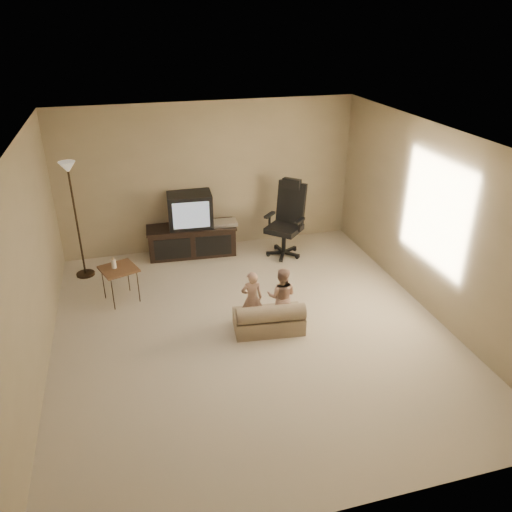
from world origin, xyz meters
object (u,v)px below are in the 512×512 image
at_px(office_chair, 286,229).
at_px(floor_lamp, 72,195).
at_px(side_table, 118,269).
at_px(child_sofa, 269,319).
at_px(toddler_left, 252,298).
at_px(toddler_right, 282,296).
at_px(tv_stand, 192,229).

height_order(office_chair, floor_lamp, floor_lamp).
xyz_separation_m(side_table, floor_lamp, (-0.54, 0.94, 0.84)).
xyz_separation_m(child_sofa, toddler_left, (-0.17, 0.21, 0.21)).
relative_size(floor_lamp, toddler_right, 2.26).
distance_m(office_chair, toddler_left, 2.23).
relative_size(tv_stand, child_sofa, 1.63).
distance_m(child_sofa, toddler_left, 0.35).
height_order(side_table, toddler_right, toddler_right).
relative_size(office_chair, toddler_left, 1.65).
distance_m(tv_stand, floor_lamp, 2.00).
height_order(office_chair, toddler_right, office_chair).
height_order(tv_stand, toddler_right, tv_stand).
distance_m(floor_lamp, toddler_right, 3.46).
distance_m(office_chair, side_table, 2.89).
height_order(floor_lamp, toddler_left, floor_lamp).
bearing_deg(toddler_left, toddler_right, 174.52).
xyz_separation_m(child_sofa, toddler_right, (0.21, 0.14, 0.23)).
xyz_separation_m(floor_lamp, toddler_left, (2.20, -2.03, -0.95)).
relative_size(floor_lamp, child_sofa, 1.94).
bearing_deg(tv_stand, child_sofa, -72.98).
xyz_separation_m(tv_stand, office_chair, (1.54, -0.42, 0.02)).
relative_size(side_table, child_sofa, 0.74).
xyz_separation_m(office_chair, toddler_left, (-1.11, -1.93, -0.07)).
bearing_deg(child_sofa, toddler_left, 135.33).
height_order(office_chair, child_sofa, office_chair).
distance_m(tv_stand, office_chair, 1.60).
bearing_deg(office_chair, toddler_right, -65.26).
distance_m(toddler_left, toddler_right, 0.39).
xyz_separation_m(floor_lamp, toddler_right, (2.58, -2.10, -0.93)).
bearing_deg(side_table, toddler_right, -29.70).
bearing_deg(tv_stand, floor_lamp, -165.70).
xyz_separation_m(office_chair, toddler_right, (-0.73, -2.01, -0.06)).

